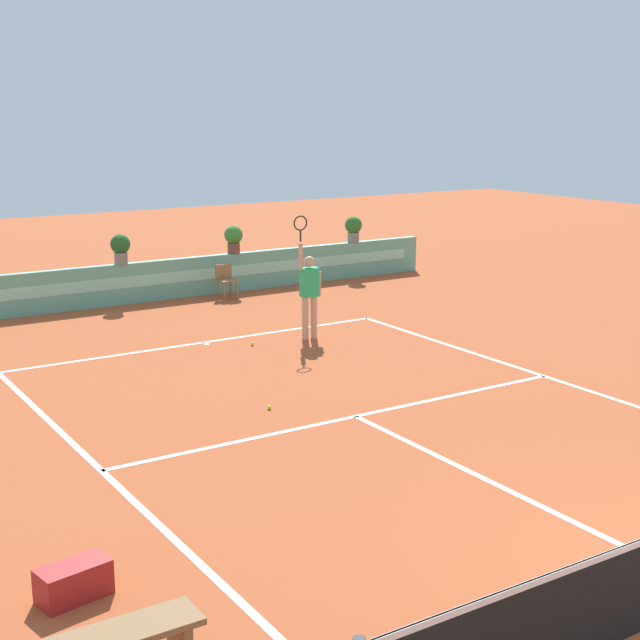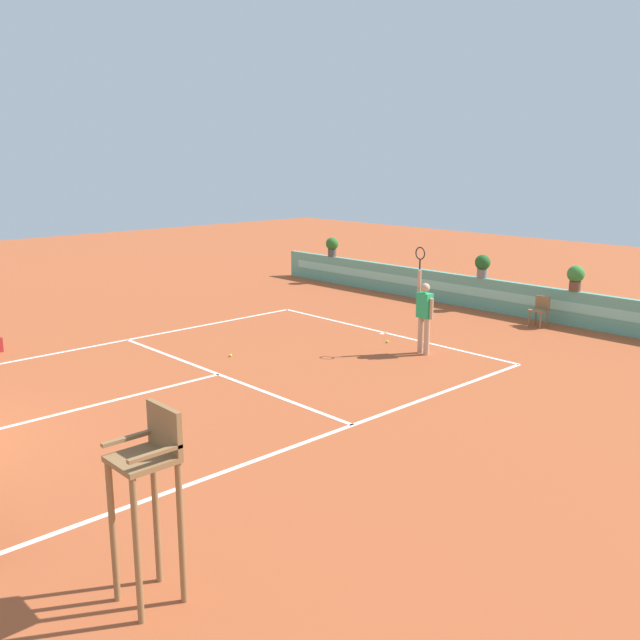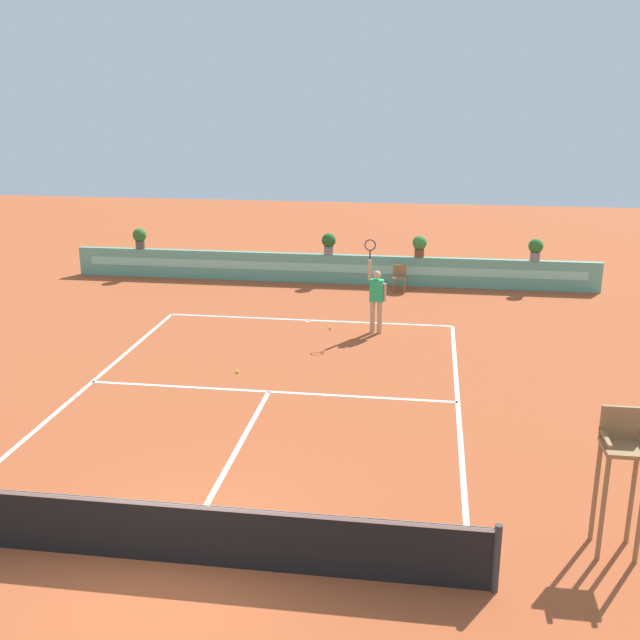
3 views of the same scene
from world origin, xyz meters
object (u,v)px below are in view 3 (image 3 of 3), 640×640
at_px(potted_plant_far_right, 536,248).
at_px(potted_plant_centre, 329,242).
at_px(potted_plant_far_left, 140,237).
at_px(potted_plant_right, 420,245).
at_px(tennis_player, 376,296).
at_px(tennis_ball_near_baseline, 238,372).
at_px(umpire_chair, 621,465).
at_px(ball_kid_chair, 399,277).
at_px(tennis_ball_mid_court, 330,328).

xyz_separation_m(potted_plant_far_right, potted_plant_centre, (-6.84, 0.00, 0.00)).
height_order(potted_plant_far_right, potted_plant_far_left, same).
height_order(potted_plant_right, potted_plant_far_left, same).
distance_m(tennis_player, tennis_ball_near_baseline, 4.76).
height_order(potted_plant_far_right, potted_plant_centre, same).
bearing_deg(tennis_player, umpire_chair, -66.89).
distance_m(tennis_ball_near_baseline, potted_plant_centre, 9.12).
bearing_deg(potted_plant_far_right, tennis_ball_near_baseline, -131.00).
distance_m(tennis_ball_near_baseline, potted_plant_far_left, 10.75).
relative_size(ball_kid_chair, potted_plant_far_right, 1.17).
height_order(tennis_player, tennis_ball_near_baseline, tennis_player).
bearing_deg(tennis_player, tennis_ball_mid_court, 173.87).
relative_size(umpire_chair, potted_plant_right, 2.96).
height_order(tennis_ball_mid_court, potted_plant_far_right, potted_plant_far_right).
distance_m(umpire_chair, tennis_ball_near_baseline, 9.52).
bearing_deg(tennis_ball_mid_court, potted_plant_far_left, 144.87).
relative_size(tennis_ball_near_baseline, tennis_ball_mid_court, 1.00).
bearing_deg(potted_plant_far_left, potted_plant_far_right, 0.00).
relative_size(tennis_player, tennis_ball_near_baseline, 38.01).
height_order(tennis_ball_mid_court, potted_plant_centre, potted_plant_centre).
xyz_separation_m(tennis_ball_mid_court, potted_plant_far_right, (6.09, 5.25, 1.38)).
relative_size(tennis_ball_near_baseline, potted_plant_far_right, 0.09).
height_order(potted_plant_centre, potted_plant_far_left, same).
relative_size(tennis_ball_near_baseline, potted_plant_far_left, 0.09).
bearing_deg(potted_plant_far_left, potted_plant_right, 0.00).
bearing_deg(potted_plant_far_right, tennis_ball_mid_court, -139.22).
xyz_separation_m(tennis_player, potted_plant_far_left, (-8.74, 5.39, 0.36)).
distance_m(umpire_chair, potted_plant_far_right, 15.14).
distance_m(potted_plant_far_right, potted_plant_centre, 6.84).
height_order(umpire_chair, potted_plant_centre, umpire_chair).
height_order(ball_kid_chair, potted_plant_centre, potted_plant_centre).
distance_m(tennis_ball_mid_court, potted_plant_centre, 5.48).
bearing_deg(umpire_chair, potted_plant_far_right, 87.50).
bearing_deg(tennis_ball_mid_court, ball_kid_chair, 69.33).
bearing_deg(ball_kid_chair, potted_plant_right, 50.11).
relative_size(ball_kid_chair, tennis_ball_near_baseline, 12.50).
bearing_deg(tennis_ball_near_baseline, tennis_player, 50.23).
relative_size(potted_plant_far_right, potted_plant_right, 1.00).
xyz_separation_m(potted_plant_far_right, potted_plant_right, (-3.77, 0.00, 0.00)).
bearing_deg(ball_kid_chair, potted_plant_centre, 163.40).
height_order(tennis_ball_near_baseline, potted_plant_far_right, potted_plant_far_right).
height_order(potted_plant_far_right, potted_plant_right, same).
xyz_separation_m(tennis_player, tennis_ball_near_baseline, (-2.98, -3.58, -1.02)).
height_order(tennis_ball_near_baseline, potted_plant_far_left, potted_plant_far_left).
bearing_deg(potted_plant_right, tennis_ball_mid_court, -113.81).
bearing_deg(ball_kid_chair, tennis_player, -95.30).
bearing_deg(tennis_player, potted_plant_far_left, 148.34).
height_order(ball_kid_chair, potted_plant_right, potted_plant_right).
height_order(umpire_chair, tennis_player, tennis_player).
bearing_deg(tennis_ball_mid_court, umpire_chair, -61.20).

